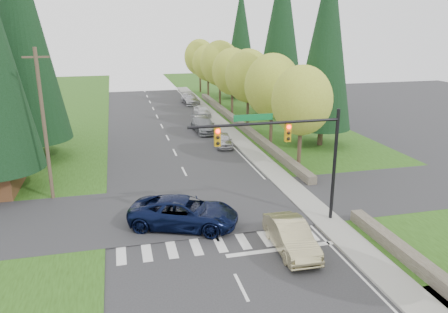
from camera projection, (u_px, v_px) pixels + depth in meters
name	position (u px, v px, depth m)	size (l,w,h in m)	color
ground	(235.00, 275.00, 20.60)	(120.00, 120.00, 0.00)	#28282B
grass_east	(310.00, 146.00, 42.14)	(14.00, 110.00, 0.06)	#244312
grass_west	(20.00, 166.00, 36.15)	(14.00, 110.00, 0.06)	#244312
cross_street	(202.00, 208.00, 28.02)	(120.00, 8.00, 0.10)	#28282B
sidewalk_east	(244.00, 144.00, 42.58)	(1.80, 80.00, 0.13)	gray
curb_east	(235.00, 145.00, 42.38)	(0.20, 80.00, 0.13)	gray
stone_wall_south	(436.00, 279.00, 19.70)	(0.70, 14.00, 0.70)	#4C4438
stone_wall_north	(238.00, 123.00, 50.31)	(0.70, 40.00, 0.70)	#4C4438
traffic_signal	(290.00, 143.00, 24.31)	(8.70, 0.37, 6.80)	black
utility_pole	(44.00, 125.00, 28.03)	(1.60, 0.24, 10.00)	#473828
decid_tree_0	(302.00, 100.00, 34.06)	(4.80, 4.80, 8.37)	#38281C
decid_tree_1	(272.00, 86.00, 40.52)	(5.20, 5.20, 8.80)	#38281C
decid_tree_2	(248.00, 76.00, 46.93)	(5.00, 5.00, 8.82)	#38281C
decid_tree_3	(232.00, 72.00, 53.52)	(5.00, 5.00, 8.55)	#38281C
decid_tree_4	(220.00, 63.00, 59.92)	(5.40, 5.40, 9.18)	#38281C
decid_tree_5	(208.00, 63.00, 66.52)	(4.80, 4.80, 8.30)	#38281C
decid_tree_6	(200.00, 57.00, 72.94)	(5.20, 5.20, 8.86)	#38281C
conifer_w_c	(19.00, 24.00, 34.92)	(6.46, 6.46, 20.80)	#38281C
conifer_w_e	(10.00, 35.00, 40.32)	(5.78, 5.78, 18.80)	#38281C
conifer_e_a	(327.00, 41.00, 39.50)	(5.44, 5.44, 17.80)	#38281C
conifer_e_b	(281.00, 28.00, 52.42)	(6.12, 6.12, 19.80)	#38281C
conifer_e_c	(241.00, 37.00, 65.62)	(5.10, 5.10, 16.80)	#38281C
sedan_champagne	(291.00, 236.00, 22.68)	(1.67, 4.79, 1.58)	tan
suv_navy	(184.00, 213.00, 25.29)	(2.91, 6.30, 1.75)	black
parked_car_a	(224.00, 140.00, 41.83)	(1.51, 3.74, 1.27)	#B3B3B8
parked_car_b	(204.00, 125.00, 47.39)	(2.14, 5.26, 1.53)	gray
parked_car_c	(201.00, 122.00, 49.17)	(1.39, 4.00, 1.32)	#BCBCC1
parked_car_d	(202.00, 111.00, 55.20)	(1.65, 4.10, 1.40)	silver
parked_car_e	(190.00, 99.00, 63.70)	(2.08, 5.11, 1.48)	#A9AAAE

